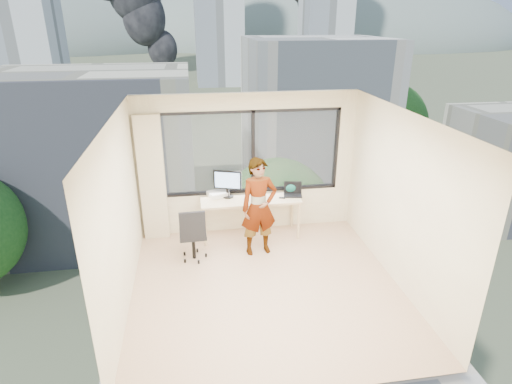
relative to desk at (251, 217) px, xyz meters
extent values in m
cube|color=tan|center=(0.00, -1.66, -0.38)|extent=(4.00, 4.00, 0.01)
cube|color=white|center=(0.00, -1.66, 2.23)|extent=(4.00, 4.00, 0.01)
cube|color=beige|center=(0.00, -3.66, 0.93)|extent=(4.00, 0.01, 2.60)
cube|color=beige|center=(-2.00, -1.66, 0.93)|extent=(0.01, 4.00, 2.60)
cube|color=beige|center=(2.00, -1.66, 0.93)|extent=(0.01, 4.00, 2.60)
cube|color=beige|center=(-1.72, 0.22, 0.77)|extent=(0.45, 0.14, 2.30)
cube|color=beige|center=(0.00, 0.00, 0.00)|extent=(1.80, 0.60, 0.75)
imported|color=#2D2D33|center=(0.06, -0.61, 0.48)|extent=(0.67, 0.49, 1.70)
cube|color=white|center=(-0.57, 0.22, 0.42)|extent=(0.42, 0.39, 0.08)
cube|color=black|center=(0.57, -0.06, 0.38)|extent=(0.13, 0.09, 0.01)
cylinder|color=black|center=(0.08, -0.04, 0.42)|extent=(0.09, 0.09, 0.09)
ellipsoid|color=#0C4848|center=(0.80, 0.16, 0.47)|extent=(0.25, 0.14, 0.18)
cube|color=#515B3D|center=(0.00, 118.34, -14.38)|extent=(400.00, 400.00, 0.04)
cube|color=beige|center=(-9.00, 28.34, -7.38)|extent=(16.00, 12.00, 14.00)
cube|color=white|center=(12.00, 36.34, -6.38)|extent=(14.00, 13.00, 16.00)
cube|color=silver|center=(-35.00, 93.34, -0.38)|extent=(14.00, 14.00, 28.00)
cube|color=silver|center=(8.00, 118.34, 0.62)|extent=(13.00, 13.00, 30.00)
cube|color=silver|center=(45.00, 138.34, -1.38)|extent=(15.00, 15.00, 26.00)
cube|color=silver|center=(-60.00, 148.34, -3.38)|extent=(16.00, 14.00, 22.00)
ellipsoid|color=slate|center=(-120.00, 318.34, -14.38)|extent=(288.00, 216.00, 90.00)
ellipsoid|color=slate|center=(100.00, 318.34, -14.38)|extent=(300.00, 220.00, 96.00)
camera|label=1|loc=(-0.98, -6.92, 3.40)|focal=29.47mm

